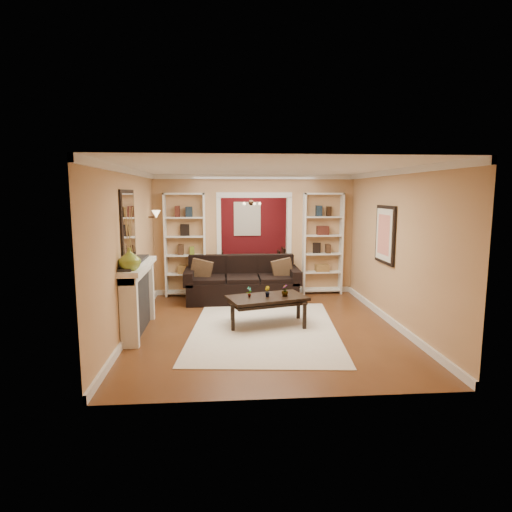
{
  "coord_description": "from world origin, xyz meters",
  "views": [
    {
      "loc": [
        -0.71,
        -8.49,
        2.3
      ],
      "look_at": [
        -0.11,
        -0.8,
        1.16
      ],
      "focal_mm": 30.0,
      "sensor_mm": 36.0,
      "label": 1
    }
  ],
  "objects": [
    {
      "name": "wall_right",
      "position": [
        2.25,
        0.0,
        1.35
      ],
      "size": [
        0.0,
        8.0,
        8.0
      ],
      "primitive_type": "plane",
      "rotation": [
        1.57,
        0.0,
        -1.57
      ],
      "color": "tan",
      "rests_on": "ground"
    },
    {
      "name": "dining_chair_ne",
      "position": [
        0.57,
        2.23,
        0.47
      ],
      "size": [
        0.59,
        0.59,
        0.94
      ],
      "primitive_type": "cube",
      "rotation": [
        0.0,
        0.0,
        -1.91
      ],
      "color": "black",
      "rests_on": "floor"
    },
    {
      "name": "sofa",
      "position": [
        -0.31,
        0.45,
        0.47
      ],
      "size": [
        2.42,
        1.05,
        0.95
      ],
      "primitive_type": "cube",
      "color": "black",
      "rests_on": "floor"
    },
    {
      "name": "wall_left",
      "position": [
        -2.25,
        0.0,
        1.35
      ],
      "size": [
        0.0,
        8.0,
        8.0
      ],
      "primitive_type": "plane",
      "rotation": [
        1.57,
        0.0,
        1.57
      ],
      "color": "tan",
      "rests_on": "ground"
    },
    {
      "name": "partition_wall",
      "position": [
        0.0,
        1.2,
        1.35
      ],
      "size": [
        4.5,
        0.15,
        2.7
      ],
      "primitive_type": "cube",
      "color": "tan",
      "rests_on": "floor"
    },
    {
      "name": "dining_chair_sw",
      "position": [
        -0.53,
        2.83,
        0.39
      ],
      "size": [
        0.5,
        0.5,
        0.78
      ],
      "primitive_type": "cube",
      "rotation": [
        0.0,
        0.0,
        1.22
      ],
      "color": "black",
      "rests_on": "floor"
    },
    {
      "name": "plant_left",
      "position": [
        -0.26,
        -1.26,
        0.6
      ],
      "size": [
        0.11,
        0.11,
        0.18
      ],
      "primitive_type": "imported",
      "rotation": [
        0.0,
        0.0,
        0.77
      ],
      "color": "#336626",
      "rests_on": "coffee_table"
    },
    {
      "name": "dining_window",
      "position": [
        0.0,
        3.93,
        1.55
      ],
      "size": [
        0.78,
        0.03,
        0.98
      ],
      "primitive_type": "cube",
      "color": "#8CA5CC",
      "rests_on": "wall_back"
    },
    {
      "name": "plant_right",
      "position": [
        0.36,
        -1.26,
        0.61
      ],
      "size": [
        0.12,
        0.12,
        0.21
      ],
      "primitive_type": "imported",
      "rotation": [
        0.0,
        0.0,
        4.68
      ],
      "color": "#336626",
      "rests_on": "coffee_table"
    },
    {
      "name": "bookshelf_left",
      "position": [
        -1.55,
        1.03,
        1.15
      ],
      "size": [
        0.9,
        0.3,
        2.3
      ],
      "primitive_type": "cube",
      "color": "white",
      "rests_on": "floor"
    },
    {
      "name": "dining_table",
      "position": [
        0.02,
        2.53,
        0.3
      ],
      "size": [
        1.72,
        0.96,
        0.61
      ],
      "primitive_type": "imported",
      "rotation": [
        0.0,
        0.0,
        1.57
      ],
      "color": "black",
      "rests_on": "floor"
    },
    {
      "name": "area_rug",
      "position": [
        -0.03,
        -1.53,
        0.01
      ],
      "size": [
        2.73,
        3.6,
        0.01
      ],
      "primitive_type": "cube",
      "rotation": [
        0.0,
        0.0,
        -0.1
      ],
      "color": "silver",
      "rests_on": "floor"
    },
    {
      "name": "ceiling",
      "position": [
        0.0,
        0.0,
        2.7
      ],
      "size": [
        8.0,
        8.0,
        0.0
      ],
      "primitive_type": "plane",
      "rotation": [
        3.14,
        0.0,
        0.0
      ],
      "color": "white",
      "rests_on": "ground"
    },
    {
      "name": "coffee_table",
      "position": [
        0.05,
        -1.26,
        0.25
      ],
      "size": [
        1.48,
        1.07,
        0.51
      ],
      "primitive_type": "cube",
      "rotation": [
        0.0,
        0.0,
        0.29
      ],
      "color": "black",
      "rests_on": "floor"
    },
    {
      "name": "wall_front",
      "position": [
        0.0,
        -4.0,
        1.35
      ],
      "size": [
        8.0,
        0.0,
        8.0
      ],
      "primitive_type": "plane",
      "rotation": [
        -1.57,
        0.0,
        0.0
      ],
      "color": "tan",
      "rests_on": "ground"
    },
    {
      "name": "wall_sconce",
      "position": [
        -2.15,
        0.55,
        1.83
      ],
      "size": [
        0.18,
        0.18,
        0.22
      ],
      "primitive_type": "cube",
      "color": "#FFE0A5",
      "rests_on": "wall_left"
    },
    {
      "name": "pillow_right",
      "position": [
        0.55,
        0.43,
        0.68
      ],
      "size": [
        0.43,
        0.14,
        0.43
      ],
      "primitive_type": "cube",
      "rotation": [
        0.0,
        0.0,
        0.05
      ],
      "color": "brown",
      "rests_on": "sofa"
    },
    {
      "name": "red_back_panel",
      "position": [
        0.0,
        3.97,
        1.32
      ],
      "size": [
        4.44,
        0.04,
        2.64
      ],
      "primitive_type": "cube",
      "color": "maroon",
      "rests_on": "floor"
    },
    {
      "name": "mirror",
      "position": [
        -2.23,
        -1.5,
        1.8
      ],
      "size": [
        0.03,
        0.95,
        1.1
      ],
      "primitive_type": "cube",
      "color": "silver",
      "rests_on": "wall_left"
    },
    {
      "name": "chandelier",
      "position": [
        0.0,
        2.7,
        2.02
      ],
      "size": [
        0.5,
        0.5,
        0.3
      ],
      "primitive_type": "cube",
      "color": "#342317",
      "rests_on": "ceiling"
    },
    {
      "name": "dining_chair_nw",
      "position": [
        -0.53,
        2.23,
        0.42
      ],
      "size": [
        0.47,
        0.47,
        0.85
      ],
      "primitive_type": "cube",
      "rotation": [
        0.0,
        0.0,
        1.45
      ],
      "color": "black",
      "rests_on": "floor"
    },
    {
      "name": "floor",
      "position": [
        0.0,
        0.0,
        0.0
      ],
      "size": [
        8.0,
        8.0,
        0.0
      ],
      "primitive_type": "plane",
      "color": "brown",
      "rests_on": "ground"
    },
    {
      "name": "plant_center",
      "position": [
        0.05,
        -1.26,
        0.6
      ],
      "size": [
        0.11,
        0.12,
        0.18
      ],
      "primitive_type": "imported",
      "rotation": [
        0.0,
        0.0,
        1.97
      ],
      "color": "#336626",
      "rests_on": "coffee_table"
    },
    {
      "name": "dining_chair_se",
      "position": [
        0.57,
        2.83,
        0.39
      ],
      "size": [
        0.5,
        0.5,
        0.78
      ],
      "primitive_type": "cube",
      "rotation": [
        0.0,
        0.0,
        -1.2
      ],
      "color": "black",
      "rests_on": "floor"
    },
    {
      "name": "bookshelf_right",
      "position": [
        1.55,
        1.03,
        1.15
      ],
      "size": [
        0.9,
        0.3,
        2.3
      ],
      "primitive_type": "cube",
      "color": "white",
      "rests_on": "floor"
    },
    {
      "name": "wall_back",
      "position": [
        0.0,
        4.0,
        1.35
      ],
      "size": [
        8.0,
        0.0,
        8.0
      ],
      "primitive_type": "plane",
      "rotation": [
        1.57,
        0.0,
        0.0
      ],
      "color": "tan",
      "rests_on": "ground"
    },
    {
      "name": "vase",
      "position": [
        -2.09,
        -2.13,
        1.33
      ],
      "size": [
        0.32,
        0.32,
        0.34
      ],
      "primitive_type": "imported",
      "rotation": [
        0.0,
        0.0,
        -0.0
      ],
      "color": "olive",
      "rests_on": "fireplace"
    },
    {
      "name": "framed_art",
      "position": [
        2.21,
        -1.0,
        1.55
      ],
      "size": [
        0.04,
        0.85,
        1.05
      ],
      "primitive_type": "cube",
      "color": "black",
      "rests_on": "wall_right"
    },
    {
      "name": "pillow_left",
      "position": [
        -1.17,
        0.43,
        0.68
      ],
      "size": [
        0.45,
        0.19,
        0.44
      ],
      "primitive_type": "cube",
      "rotation": [
        0.0,
        0.0,
        -0.16
      ],
      "color": "brown",
      "rests_on": "sofa"
    },
    {
      "name": "fireplace",
      "position": [
        -2.09,
        -1.5,
        0.58
      ],
      "size": [
        0.32,
        1.7,
        1.16
      ],
      "primitive_type": "cube",
      "color": "white",
      "rests_on": "floor"
    }
  ]
}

